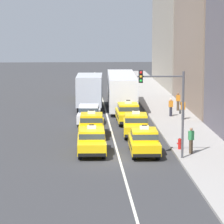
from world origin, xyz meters
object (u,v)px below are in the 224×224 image
Objects in this scene: box_truck_left_fourth at (90,90)px; traffic_light_pole at (167,99)px; taxi_right_second at (136,124)px; pedestrian_trailing at (191,140)px; fire_hydrant at (180,143)px; taxi_left_second at (92,124)px; bus_right_fourth at (122,89)px; taxi_right_third at (128,113)px; pedestrian_near_crosswalk at (171,107)px; sedan_left_third at (89,114)px; taxi_left_nearest at (92,141)px; pedestrian_mid_block at (183,110)px; taxi_right_nearest at (144,141)px; taxi_left_fifth at (86,90)px; pedestrian_by_storefront at (178,102)px.

traffic_light_pole is at bearing -78.86° from box_truck_left_fourth.
pedestrian_trailing is (2.92, -6.87, 0.11)m from taxi_right_second.
taxi_left_second is at bearing 134.59° from fire_hydrant.
taxi_left_second is at bearing -102.70° from bus_right_fourth.
pedestrian_near_crosswalk is at bearing 34.69° from taxi_right_third.
sedan_left_third is 3.20m from taxi_right_third.
taxi_left_second reaches higher than pedestrian_near_crosswalk.
pedestrian_trailing is at bearing -73.73° from box_truck_left_fourth.
taxi_left_nearest is 14.83m from pedestrian_mid_block.
pedestrian_trailing is (-0.82, -15.16, 0.05)m from pedestrian_near_crosswalk.
taxi_right_nearest is 2.77× the size of pedestrian_trailing.
pedestrian_trailing is (6.31, -28.30, 0.11)m from taxi_left_fifth.
taxi_left_fifth is at bearing 118.49° from pedestrian_near_crosswalk.
pedestrian_near_crosswalk is (3.74, 8.29, 0.06)m from taxi_right_second.
box_truck_left_fourth is at bearing -175.43° from bus_right_fourth.
taxi_left_nearest is 0.41× the size of bus_right_fourth.
taxi_left_nearest is 16.03m from pedestrian_near_crosswalk.
taxi_left_nearest and taxi_right_second have the same top height.
taxi_right_second is at bearing -89.52° from bus_right_fourth.
pedestrian_trailing is at bearing -63.00° from sedan_left_third.
pedestrian_trailing is (6.30, -0.80, 0.11)m from taxi_left_nearest.
pedestrian_trailing is at bearing -96.04° from pedestrian_by_storefront.
pedestrian_by_storefront is (5.03, 6.01, 0.09)m from taxi_right_third.
fire_hydrant is (-0.52, 1.34, -0.44)m from pedestrian_trailing.
taxi_right_second is 1.02× the size of taxi_right_third.
taxi_left_second is 0.65× the size of box_truck_left_fourth.
traffic_light_pole is at bearing -143.60° from pedestrian_trailing.
pedestrian_by_storefront is (4.99, -2.51, -0.86)m from bus_right_fourth.
sedan_left_third is 0.96× the size of taxi_left_fifth.
taxi_left_second is 10.69m from pedestrian_near_crosswalk.
sedan_left_third is 8.48m from box_truck_left_fourth.
taxi_right_nearest is at bearing -109.35° from pedestrian_mid_block.
taxi_right_third is (3.09, 5.39, 0.00)m from taxi_left_second.
taxi_left_second is 5.24m from sedan_left_third.
taxi_left_fifth is 1.00× the size of taxi_right_third.
pedestrian_near_crosswalk is 13.89m from fire_hydrant.
taxi_right_second is 12.58m from pedestrian_by_storefront.
fire_hydrant is (-1.35, -13.81, -0.39)m from pedestrian_near_crosswalk.
fire_hydrant is (5.75, -10.97, -0.30)m from sedan_left_third.
taxi_left_fifth is at bearing 102.12° from fire_hydrant.
sedan_left_third is 0.95× the size of taxi_right_second.
taxi_right_third is 2.93× the size of pedestrian_near_crosswalk.
box_truck_left_fourth is 1.52× the size of taxi_right_second.
box_truck_left_fourth is 10.63m from pedestrian_mid_block.
taxi_right_nearest is 6.29× the size of fire_hydrant.
bus_right_fourth is at bearing -65.89° from taxi_left_fifth.
taxi_left_fifth reaches higher than pedestrian_mid_block.
taxi_right_third is at bearing -129.91° from pedestrian_by_storefront.
taxi_left_nearest is at bearing -91.19° from taxi_left_second.
taxi_left_second is 13.70m from box_truck_left_fourth.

